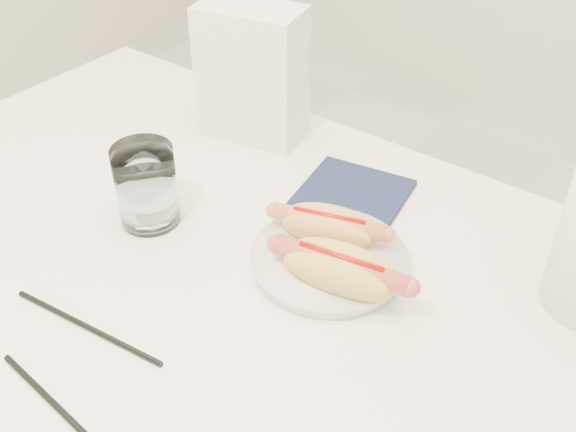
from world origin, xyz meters
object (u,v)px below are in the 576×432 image
Objects in this scene: hotdog_right at (341,269)px; napkin_box at (252,73)px; plate at (329,261)px; water_glass at (146,186)px; table at (214,297)px; hotdog_left at (329,226)px.

napkin_box is at bearing 134.47° from hotdog_right.
water_glass reaches higher than plate.
water_glass reaches higher than table.
hotdog_left is 0.25m from water_glass.
hotdog_left is at bearing 124.95° from plate.
napkin_box is (-0.17, 0.29, 0.17)m from table.
table is at bearing -144.78° from plate.
water_glass is 0.53× the size of napkin_box.
hotdog_right reaches higher than plate.
hotdog_left is 0.33m from napkin_box.
water_glass reaches higher than hotdog_right.
plate is at bearing -72.45° from hotdog_left.
table is 0.20m from hotdog_right.
hotdog_left is (-0.02, 0.03, 0.03)m from plate.
hotdog_right is at bearing -64.21° from hotdog_left.
table is 0.18m from water_glass.
hotdog_right is (0.06, -0.06, 0.00)m from hotdog_left.
hotdog_left is at bearing 49.26° from table.
plate is at bearing 15.07° from water_glass.
table is 0.37m from napkin_box.
plate is 1.28× the size of hotdog_left.
plate is 0.05m from hotdog_left.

